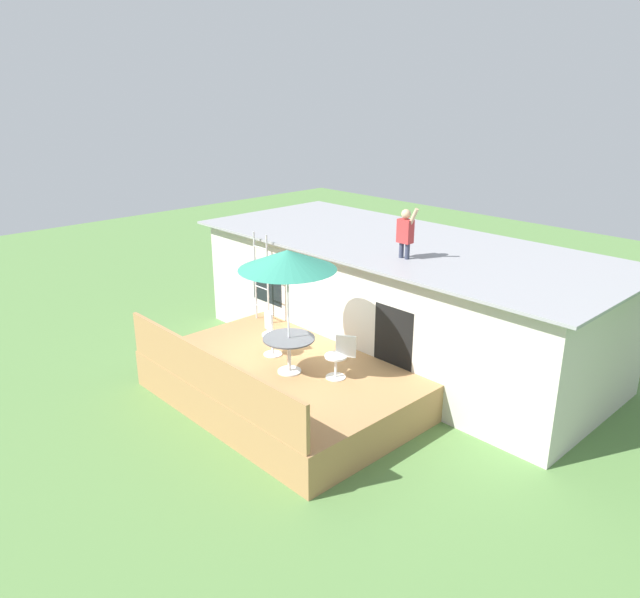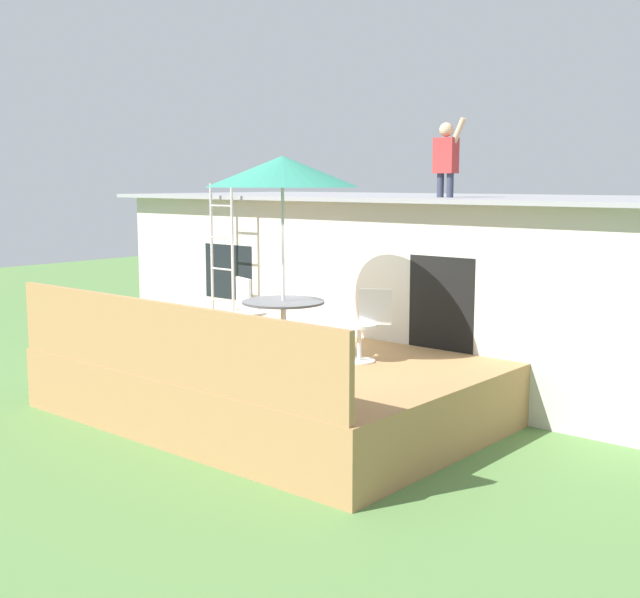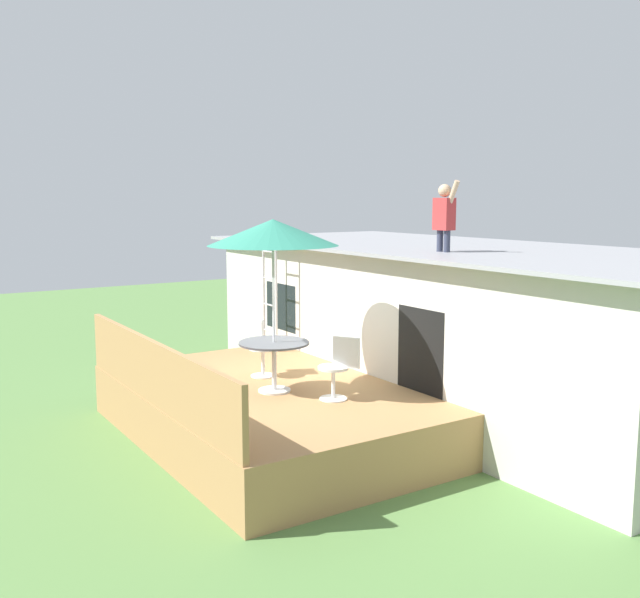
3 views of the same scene
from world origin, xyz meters
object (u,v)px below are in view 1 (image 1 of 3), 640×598
Objects in this scene: patio_table at (289,345)px; patio_chair_right at (339,357)px; person_figure at (406,230)px; patio_chair_left at (271,334)px; patio_umbrella at (287,260)px; step_ladder at (261,278)px.

patio_chair_right is at bearing 30.96° from patio_table.
patio_chair_right is at bearing -84.55° from person_figure.
person_figure is 1.21× the size of patio_chair_left.
patio_umbrella reaches higher than step_ladder.
step_ladder reaches higher than patio_table.
patio_umbrella is (-0.00, 0.00, 1.76)m from patio_table.
step_ladder is 1.98× the size of person_figure.
patio_table is 0.94× the size of person_figure.
patio_umbrella is at bearing -104.37° from person_figure.
patio_table is at bearing -0.00° from patio_chair_left.
patio_table is 3.42m from person_figure.
patio_table is 1.13× the size of patio_chair_left.
step_ladder is at bearing 165.18° from patio_chair_left.
patio_table is 1.00m from patio_chair_left.
patio_chair_left is at bearing -32.79° from step_ladder.
person_figure is at bearing 73.38° from patio_chair_left.
step_ladder is 3.85m from person_figure.
step_ladder is 2.39× the size of patio_chair_right.
patio_chair_left is at bearing 162.03° from patio_table.
person_figure is at bearing 75.63° from patio_table.
patio_table is 0.41× the size of patio_umbrella.
patio_table is 0.47× the size of step_ladder.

